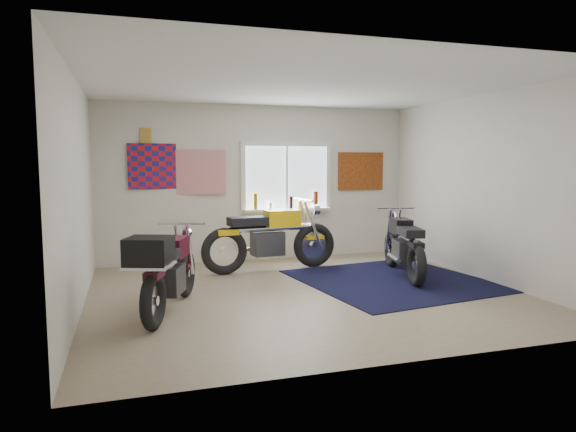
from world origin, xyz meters
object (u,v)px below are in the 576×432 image
object	(u,v)px
navy_rug	(393,280)
black_chrome_bike	(403,247)
yellow_triumph	(270,239)
maroon_tourer	(167,270)

from	to	relation	value
navy_rug	black_chrome_bike	distance (m)	0.58
navy_rug	yellow_triumph	distance (m)	2.02
navy_rug	maroon_tourer	xyz separation A→B (m)	(-3.26, -0.74, 0.51)
black_chrome_bike	maroon_tourer	distance (m)	3.69
navy_rug	yellow_triumph	world-z (taller)	yellow_triumph
maroon_tourer	navy_rug	bearing A→B (deg)	-57.02
yellow_triumph	maroon_tourer	distance (m)	2.63
navy_rug	black_chrome_bike	bearing A→B (deg)	40.05
black_chrome_bike	navy_rug	bearing A→B (deg)	144.25
navy_rug	yellow_triumph	xyz separation A→B (m)	(-1.52, 1.23, 0.49)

